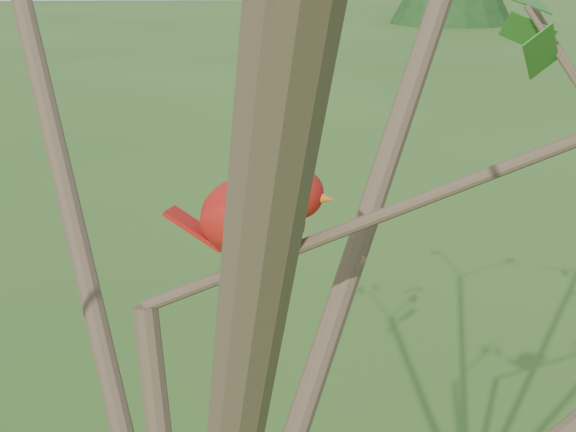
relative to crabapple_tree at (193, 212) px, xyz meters
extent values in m
ellipsoid|color=#A4190E|center=(0.07, 0.11, -0.05)|extent=(0.18, 0.16, 0.11)
sphere|color=#A4190E|center=(0.13, 0.09, 0.00)|extent=(0.09, 0.09, 0.07)
cone|color=#A4190E|center=(0.13, 0.09, 0.03)|extent=(0.06, 0.05, 0.05)
cone|color=#D85914|center=(0.16, 0.07, -0.01)|extent=(0.04, 0.03, 0.02)
ellipsoid|color=black|center=(0.15, 0.08, -0.01)|extent=(0.03, 0.04, 0.03)
cube|color=#A4190E|center=(0.00, 0.15, -0.07)|extent=(0.09, 0.06, 0.05)
ellipsoid|color=#A4190E|center=(0.09, 0.16, -0.04)|extent=(0.11, 0.07, 0.07)
ellipsoid|color=#A4190E|center=(0.05, 0.07, -0.04)|extent=(0.11, 0.07, 0.07)
camera|label=1|loc=(0.05, -1.00, 0.30)|focal=55.00mm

